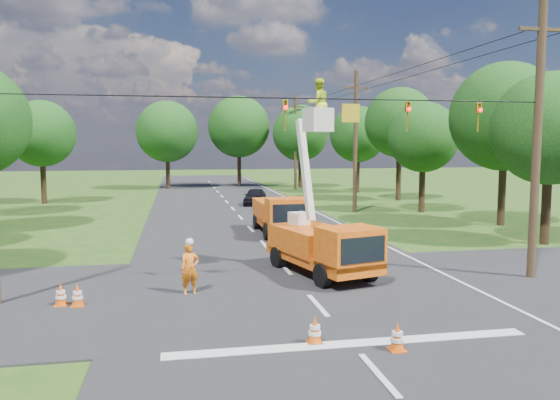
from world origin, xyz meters
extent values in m
plane|color=#204E17|center=(0.00, 20.00, 0.00)|extent=(140.00, 140.00, 0.00)
cube|color=black|center=(0.00, 20.00, 0.00)|extent=(12.00, 100.00, 0.06)
cube|color=black|center=(0.00, 2.00, 0.00)|extent=(56.00, 10.00, 0.07)
cube|color=silver|center=(0.00, -3.20, 0.00)|extent=(9.00, 0.45, 0.02)
cube|color=silver|center=(5.60, 20.00, 0.00)|extent=(0.12, 90.00, 0.02)
cube|color=orange|center=(1.14, 3.95, 0.65)|extent=(3.36, 5.73, 0.41)
cube|color=orange|center=(1.66, 2.08, 1.35)|extent=(2.32, 2.01, 1.35)
cube|color=black|center=(1.87, 1.34, 1.40)|extent=(1.66, 0.51, 0.86)
cube|color=orange|center=(0.95, 4.64, 1.22)|extent=(2.93, 3.78, 0.90)
cylinder|color=black|center=(0.69, 2.04, 0.41)|extent=(0.50, 0.87, 0.83)
cylinder|color=black|center=(2.51, 2.55, 0.41)|extent=(0.50, 0.87, 0.83)
cylinder|color=black|center=(-0.22, 5.34, 0.41)|extent=(0.50, 0.87, 0.83)
cylinder|color=black|center=(1.60, 5.85, 0.41)|extent=(0.50, 0.87, 0.83)
cube|color=silver|center=(0.69, 5.59, 1.89)|extent=(0.83, 0.83, 0.50)
cube|color=silver|center=(0.82, 5.12, 3.87)|extent=(0.57, 1.23, 3.90)
cube|color=silver|center=(1.07, 4.21, 5.72)|extent=(1.05, 1.05, 0.86)
imported|color=#C6E526|center=(1.07, 4.21, 6.31)|extent=(1.03, 0.90, 1.82)
cube|color=orange|center=(1.36, 13.31, 0.68)|extent=(2.13, 5.71, 0.43)
cube|color=orange|center=(1.38, 11.27, 1.42)|extent=(2.10, 1.63, 1.42)
cube|color=black|center=(1.39, 10.47, 1.47)|extent=(1.80, 0.07, 0.90)
cube|color=orange|center=(1.36, 14.07, 1.28)|extent=(2.26, 3.53, 0.95)
cylinder|color=black|center=(0.38, 11.50, 0.44)|extent=(0.31, 0.88, 0.87)
cylinder|color=black|center=(2.37, 11.52, 0.44)|extent=(0.31, 0.88, 0.87)
cylinder|color=black|center=(0.35, 15.11, 0.44)|extent=(0.31, 0.88, 0.87)
cylinder|color=black|center=(2.34, 15.12, 0.44)|extent=(0.31, 0.88, 0.87)
imported|color=orange|center=(-3.70, 2.07, 0.85)|extent=(0.70, 0.55, 1.70)
imported|color=black|center=(2.07, 27.72, 0.67)|extent=(2.52, 4.19, 1.34)
cone|color=#EC560C|center=(-0.86, -2.98, 0.38)|extent=(0.36, 0.36, 0.70)
cube|color=#EC560C|center=(-0.86, -2.98, 0.04)|extent=(0.38, 0.38, 0.04)
cylinder|color=white|center=(-0.86, -2.98, 0.44)|extent=(0.26, 0.26, 0.09)
cylinder|color=white|center=(-0.86, -2.98, 0.29)|extent=(0.31, 0.31, 0.09)
cone|color=#EC560C|center=(0.92, -3.78, 0.38)|extent=(0.36, 0.36, 0.70)
cube|color=#EC560C|center=(0.92, -3.78, 0.04)|extent=(0.38, 0.38, 0.04)
cylinder|color=white|center=(0.92, -3.78, 0.44)|extent=(0.26, 0.26, 0.09)
cylinder|color=white|center=(0.92, -3.78, 0.29)|extent=(0.31, 0.31, 0.09)
cone|color=#EC560C|center=(0.44, 7.00, 0.38)|extent=(0.36, 0.36, 0.70)
cube|color=#EC560C|center=(0.44, 7.00, 0.04)|extent=(0.38, 0.38, 0.04)
cylinder|color=white|center=(0.44, 7.00, 0.44)|extent=(0.26, 0.26, 0.09)
cylinder|color=white|center=(0.44, 7.00, 0.29)|extent=(0.31, 0.31, 0.09)
cone|color=#EC560C|center=(-7.03, 1.31, 0.38)|extent=(0.36, 0.36, 0.70)
cube|color=#EC560C|center=(-7.03, 1.31, 0.04)|extent=(0.38, 0.38, 0.04)
cylinder|color=white|center=(-7.03, 1.31, 0.44)|extent=(0.26, 0.26, 0.09)
cylinder|color=white|center=(-7.03, 1.31, 0.29)|extent=(0.31, 0.31, 0.09)
cone|color=#EC560C|center=(-7.54, 1.47, 0.38)|extent=(0.36, 0.36, 0.70)
cube|color=#EC560C|center=(-7.54, 1.47, 0.04)|extent=(0.38, 0.38, 0.04)
cylinder|color=white|center=(-7.54, 1.47, 0.44)|extent=(0.26, 0.26, 0.09)
cylinder|color=white|center=(-7.54, 1.47, 0.29)|extent=(0.31, 0.31, 0.09)
cone|color=#EC560C|center=(3.92, 16.09, 0.38)|extent=(0.36, 0.36, 0.70)
cube|color=#EC560C|center=(3.92, 16.09, 0.04)|extent=(0.38, 0.38, 0.04)
cylinder|color=white|center=(3.92, 16.09, 0.44)|extent=(0.26, 0.26, 0.09)
cylinder|color=white|center=(3.92, 16.09, 0.29)|extent=(0.31, 0.31, 0.09)
cylinder|color=#4C3823|center=(8.50, 2.00, 5.00)|extent=(0.30, 0.30, 10.00)
cube|color=#4C3823|center=(8.50, 2.00, 8.80)|extent=(1.80, 0.12, 0.12)
cylinder|color=#4C3823|center=(8.50, 22.00, 5.00)|extent=(0.30, 0.30, 10.00)
cube|color=#4C3823|center=(8.50, 22.00, 8.80)|extent=(1.80, 0.12, 0.12)
cylinder|color=#4C3823|center=(8.50, 42.00, 5.00)|extent=(0.30, 0.30, 10.00)
cube|color=#4C3823|center=(8.50, 42.00, 8.80)|extent=(1.80, 0.12, 0.12)
cylinder|color=black|center=(-0.50, 2.00, 6.30)|extent=(18.00, 0.04, 0.04)
cube|color=gold|center=(1.60, 2.00, 5.85)|extent=(0.60, 0.05, 0.60)
imported|color=gold|center=(-0.60, 2.00, 5.75)|extent=(0.16, 0.20, 1.00)
sphere|color=#FF0C0C|center=(-0.60, 1.88, 6.00)|extent=(0.14, 0.14, 0.14)
imported|color=gold|center=(3.60, 2.00, 5.75)|extent=(0.16, 0.20, 1.00)
sphere|color=#FF0C0C|center=(3.60, 1.88, 6.00)|extent=(0.14, 0.14, 0.14)
imported|color=gold|center=(6.20, 2.00, 5.75)|extent=(0.16, 0.20, 1.00)
sphere|color=#FF0C0C|center=(6.20, 1.88, 6.00)|extent=(0.14, 0.14, 0.14)
cylinder|color=#382616|center=(-14.80, 32.00, 2.02)|extent=(0.44, 0.44, 4.05)
sphere|color=#0F3A11|center=(-14.80, 32.00, 5.70)|extent=(5.40, 5.40, 5.40)
cylinder|color=#382616|center=(13.50, 8.00, 1.98)|extent=(0.44, 0.44, 3.96)
sphere|color=#0F3A11|center=(13.50, 8.00, 5.58)|extent=(5.40, 5.40, 5.40)
cylinder|color=#382616|center=(15.00, 14.00, 2.29)|extent=(0.44, 0.44, 4.58)
sphere|color=#0F3A11|center=(15.00, 14.00, 6.45)|extent=(6.40, 6.40, 6.40)
cylinder|color=#382616|center=(13.20, 21.00, 1.89)|extent=(0.44, 0.44, 3.78)
sphere|color=#0F3A11|center=(13.20, 21.00, 5.33)|extent=(5.00, 5.00, 5.00)
cylinder|color=#382616|center=(14.80, 29.00, 2.38)|extent=(0.44, 0.44, 4.75)
sphere|color=#0F3A11|center=(14.80, 29.00, 6.70)|extent=(6.00, 6.00, 6.00)
cylinder|color=#382616|center=(13.80, 37.00, 2.07)|extent=(0.44, 0.44, 4.14)
sphere|color=#0F3A11|center=(13.80, 37.00, 5.83)|extent=(5.60, 5.60, 5.60)
cylinder|color=#382616|center=(-5.00, 45.00, 2.20)|extent=(0.44, 0.44, 4.40)
sphere|color=#0F3A11|center=(-5.00, 45.00, 6.20)|extent=(6.60, 6.60, 6.60)
cylinder|color=#382616|center=(3.00, 47.00, 2.42)|extent=(0.44, 0.44, 4.84)
sphere|color=#0F3A11|center=(3.00, 47.00, 6.82)|extent=(7.00, 7.00, 7.00)
cylinder|color=#382616|center=(9.50, 44.00, 2.16)|extent=(0.44, 0.44, 4.31)
sphere|color=#0F3A11|center=(9.50, 44.00, 6.08)|extent=(6.20, 6.20, 6.20)
camera|label=1|loc=(-4.06, -15.37, 4.83)|focal=35.00mm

